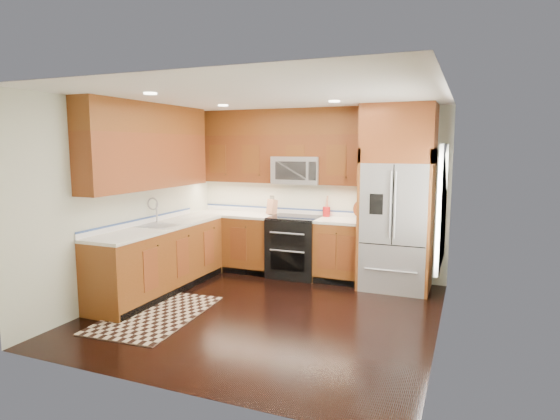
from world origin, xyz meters
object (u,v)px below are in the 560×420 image
at_px(range, 295,247).
at_px(refrigerator, 397,198).
at_px(utensil_crock, 326,209).
at_px(knife_block, 272,207).
at_px(rug, 156,314).

xyz_separation_m(range, refrigerator, (1.55, -0.04, 0.83)).
relative_size(refrigerator, utensil_crock, 8.01).
distance_m(range, knife_block, 0.75).
relative_size(refrigerator, knife_block, 8.52).
bearing_deg(range, rug, -112.89).
bearing_deg(utensil_crock, refrigerator, -13.42).
height_order(rug, utensil_crock, utensil_crock).
distance_m(range, utensil_crock, 0.76).
bearing_deg(knife_block, range, -16.43).
xyz_separation_m(range, rug, (-0.95, -2.25, -0.46)).
bearing_deg(refrigerator, rug, -138.50).
height_order(range, rug, range).
xyz_separation_m(knife_block, utensil_crock, (0.88, 0.10, -0.01)).
bearing_deg(refrigerator, utensil_crock, 166.58).
distance_m(range, refrigerator, 1.76).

